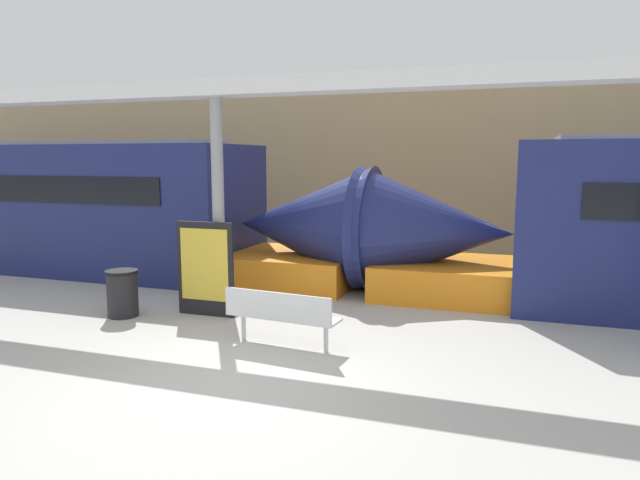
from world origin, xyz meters
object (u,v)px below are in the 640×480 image
Objects in this scene: bench_near at (281,313)px; support_column_near at (218,208)px; trash_bin at (122,293)px; train_right at (33,208)px; poster_board at (205,269)px.

bench_near is 2.67m from support_column_near.
trash_bin is 2.28m from support_column_near.
bench_near is (8.78, -4.12, -0.99)m from train_right.
poster_board is at bearing 20.94° from trash_bin.
trash_bin is (-3.31, 0.64, -0.10)m from bench_near.
bench_near is 2.28m from poster_board.
bench_near is 1.06× the size of poster_board.
trash_bin is (5.47, -3.48, -1.09)m from train_right.
bench_near is at bearing -38.49° from support_column_near.
trash_bin is 1.54m from poster_board.
support_column_near is (-1.78, 1.42, 1.40)m from bench_near.
bench_near is 0.46× the size of support_column_near.
support_column_near is (7.00, -2.70, 0.41)m from train_right.
poster_board reaches higher than trash_bin.
train_right reaches higher than bench_near.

